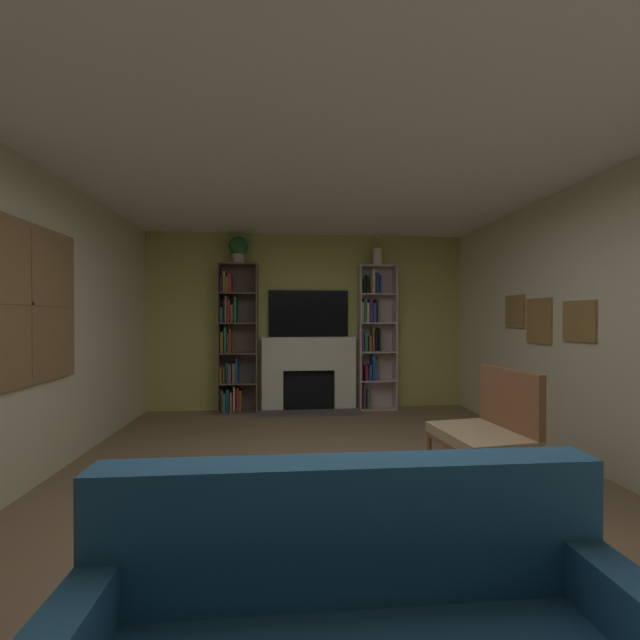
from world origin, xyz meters
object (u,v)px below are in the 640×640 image
bookshelf_left (234,343)px  bookshelf_right (373,336)px  coffee_table (326,501)px  vase_with_flowers (377,256)px  potted_plant (238,248)px  armchair (489,429)px  tv (309,313)px  fireplace (309,372)px

bookshelf_left → bookshelf_right: bearing=0.4°
bookshelf_left → coffee_table: size_ratio=2.81×
bookshelf_left → coffee_table: 3.82m
vase_with_flowers → coffee_table: vase_with_flowers is taller
potted_plant → armchair: size_ratio=0.41×
tv → bookshelf_right: bearing=-4.1°
bookshelf_right → vase_with_flowers: vase_with_flowers is taller
vase_with_flowers → bookshelf_left: bearing=179.0°
armchair → bookshelf_right: bearing=95.5°
fireplace → vase_with_flowers: vase_with_flowers is taller
bookshelf_right → coffee_table: 3.89m
tv → armchair: tv is taller
bookshelf_right → armchair: (0.28, -2.87, -0.59)m
tv → bookshelf_right: (0.98, -0.07, -0.35)m
armchair → coffee_table: size_ratio=1.26×
potted_plant → coffee_table: (0.90, -3.61, -2.03)m
bookshelf_left → coffee_table: bookshelf_left is taller
bookshelf_right → vase_with_flowers: size_ratio=4.83×
potted_plant → bookshelf_left: bearing=150.8°
fireplace → bookshelf_left: 1.18m
tv → coffee_table: bearing=-92.1°
potted_plant → armchair: bearing=-51.0°
potted_plant → coffee_table: size_ratio=0.52×
tv → armchair: 3.33m
potted_plant → fireplace: bearing=2.7°
tv → coffee_table: 3.89m
tv → vase_with_flowers: bearing=-6.7°
potted_plant → armchair: (2.28, -2.82, -1.89)m
tv → potted_plant: bearing=-173.4°
potted_plant → vase_with_flowers: bearing=-0.0°
bookshelf_left → bookshelf_right: size_ratio=1.00×
bookshelf_left → fireplace: bearing=0.7°
tv → vase_with_flowers: size_ratio=2.66×
fireplace → bookshelf_right: bookshelf_right is taller
tv → coffee_table: (-0.13, -3.73, -1.07)m
tv → bookshelf_right: 1.04m
tv → bookshelf_left: bearing=-175.5°
coffee_table → vase_with_flowers: bearing=72.1°
vase_with_flowers → coffee_table: bearing=-107.9°
potted_plant → armchair: 4.09m
vase_with_flowers → coffee_table: size_ratio=0.58×
armchair → bookshelf_left: bearing=129.4°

